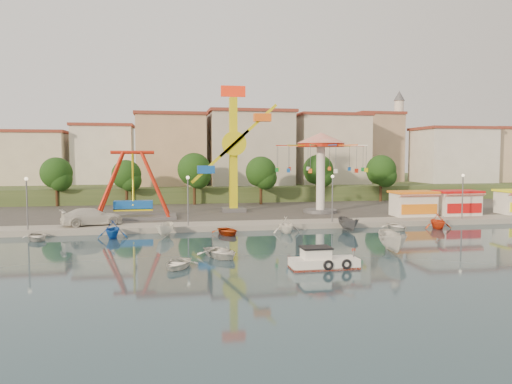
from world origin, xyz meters
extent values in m
plane|color=#162E3D|center=(0.00, 0.00, 0.00)|extent=(200.00, 200.00, 0.00)
cube|color=#9E998E|center=(0.00, 62.00, 0.30)|extent=(200.00, 100.00, 0.60)
cube|color=#4C4944|center=(0.00, 30.00, 0.60)|extent=(90.00, 28.00, 0.01)
cube|color=#384C26|center=(0.00, 67.00, 1.50)|extent=(200.00, 60.00, 3.00)
cube|color=#59595E|center=(-14.09, 20.38, 0.75)|extent=(10.00, 5.00, 0.30)
cube|color=#1453B5|center=(-14.09, 20.38, 2.20)|extent=(4.50, 1.40, 1.00)
cylinder|color=red|center=(-14.09, 20.38, 8.40)|extent=(5.00, 0.40, 0.40)
cube|color=#59595E|center=(-1.46, 25.30, 0.85)|extent=(3.00, 3.00, 0.50)
cube|color=yellow|center=(-1.46, 25.30, 8.10)|extent=(1.00, 1.00, 15.00)
cube|color=red|center=(-1.46, 25.30, 16.40)|extent=(3.20, 0.50, 1.40)
cylinder|color=yellow|center=(-1.46, 24.50, 9.60)|extent=(3.20, 0.50, 3.20)
cube|color=yellow|center=(0.38, 24.30, 11.28)|extent=(7.63, 0.35, 7.00)
cube|color=orange|center=(2.23, 24.30, 12.97)|extent=(2.20, 1.20, 1.00)
cylinder|color=#59595E|center=(9.51, 22.07, 0.80)|extent=(4.40, 4.40, 0.40)
cylinder|color=white|center=(9.51, 22.07, 5.10)|extent=(1.10, 1.10, 9.00)
cylinder|color=red|center=(9.51, 22.07, 9.40)|extent=(6.00, 6.00, 0.50)
cone|color=red|center=(9.51, 22.07, 10.30)|extent=(6.40, 6.40, 1.40)
cube|color=white|center=(19.62, 16.50, 2.00)|extent=(5.00, 3.00, 2.80)
cube|color=orange|center=(19.62, 16.50, 3.55)|extent=(5.40, 3.40, 0.25)
cube|color=red|center=(19.62, 14.80, 3.20)|extent=(5.00, 0.77, 0.43)
cube|color=white|center=(25.59, 16.50, 2.00)|extent=(5.00, 3.00, 2.80)
cube|color=red|center=(25.59, 16.50, 3.55)|extent=(5.40, 3.40, 0.25)
cube|color=red|center=(25.59, 14.80, 3.20)|extent=(5.00, 0.77, 0.43)
cylinder|color=#59595E|center=(-24.00, 13.00, 3.10)|extent=(0.14, 0.14, 5.00)
cylinder|color=#59595E|center=(-8.00, 13.00, 3.10)|extent=(0.14, 0.14, 5.00)
cylinder|color=#59595E|center=(8.00, 13.00, 3.10)|extent=(0.14, 0.14, 5.00)
cylinder|color=#59595E|center=(24.00, 13.00, 3.10)|extent=(0.14, 0.14, 5.00)
cylinder|color=#382314|center=(-26.00, 36.98, 2.40)|extent=(0.44, 0.44, 3.60)
sphere|color=black|center=(-26.00, 36.98, 5.49)|extent=(4.60, 4.60, 4.60)
cylinder|color=#382314|center=(-16.00, 36.24, 2.30)|extent=(0.44, 0.44, 3.40)
sphere|color=black|center=(-16.00, 36.24, 5.22)|extent=(4.35, 4.35, 4.35)
cylinder|color=#382314|center=(-6.00, 35.81, 2.56)|extent=(0.44, 0.44, 3.92)
sphere|color=black|center=(-6.00, 35.81, 5.94)|extent=(5.02, 5.02, 5.02)
cylinder|color=#382314|center=(4.00, 34.36, 2.43)|extent=(0.44, 0.44, 3.66)
sphere|color=black|center=(4.00, 34.36, 5.58)|extent=(4.68, 4.68, 4.68)
cylinder|color=#382314|center=(14.00, 37.35, 2.50)|extent=(0.44, 0.44, 3.80)
sphere|color=black|center=(14.00, 37.35, 5.77)|extent=(4.86, 4.86, 4.86)
cylinder|color=#382314|center=(24.00, 35.54, 2.49)|extent=(0.44, 0.44, 3.77)
sphere|color=black|center=(24.00, 35.54, 5.73)|extent=(4.83, 4.83, 4.83)
cube|color=beige|center=(-33.37, 46.06, 8.93)|extent=(9.26, 9.53, 11.87)
cube|color=silver|center=(-21.33, 51.38, 7.32)|extent=(12.33, 9.01, 8.63)
cube|color=tan|center=(-8.19, 51.96, 8.62)|extent=(11.95, 9.28, 11.23)
cube|color=beige|center=(5.60, 48.80, 7.60)|extent=(12.59, 10.50, 9.20)
cube|color=beige|center=(19.07, 52.20, 7.62)|extent=(10.75, 9.23, 9.24)
cube|color=tan|center=(32.37, 50.33, 8.61)|extent=(12.77, 10.96, 11.21)
cube|color=silver|center=(44.15, 48.77, 9.18)|extent=(8.23, 8.98, 12.36)
cube|color=beige|center=(56.03, 53.70, 7.38)|extent=(11.59, 10.93, 8.76)
cylinder|color=silver|center=(36.00, 54.00, 11.00)|extent=(1.80, 1.80, 16.00)
cylinder|color=#59595E|center=(36.00, 54.00, 16.00)|extent=(2.80, 2.80, 0.30)
cone|color=#59595E|center=(36.00, 54.00, 20.00)|extent=(2.20, 2.20, 2.00)
cube|color=white|center=(0.67, -6.48, 0.29)|extent=(4.84, 1.89, 0.87)
cube|color=red|center=(0.67, -6.48, 0.08)|extent=(4.84, 1.89, 0.15)
cube|color=white|center=(0.09, -6.38, 1.01)|extent=(1.95, 1.47, 0.87)
cube|color=black|center=(0.09, -6.38, 1.50)|extent=(2.14, 1.66, 0.12)
torus|color=black|center=(0.67, -7.44, 0.43)|extent=(0.74, 0.20, 0.73)
torus|color=black|center=(2.02, -7.39, 0.43)|extent=(0.74, 0.20, 0.73)
imported|color=silver|center=(-6.12, -1.41, 0.42)|extent=(4.23, 4.86, 0.84)
imported|color=silver|center=(-9.55, -4.56, 0.34)|extent=(3.42, 3.95, 0.69)
imported|color=silver|center=(8.13, -1.82, 0.92)|extent=(2.54, 4.98, 1.83)
imported|color=silver|center=(-18.10, 15.07, 1.52)|extent=(6.81, 4.39, 1.84)
imported|color=silver|center=(-22.39, 9.80, 0.37)|extent=(3.41, 4.10, 0.73)
imported|color=blue|center=(-15.45, 9.80, 0.87)|extent=(2.84, 3.29, 1.73)
imported|color=silver|center=(-10.42, 9.80, 0.71)|extent=(2.33, 3.89, 1.41)
imported|color=#AA330D|center=(-4.19, 9.80, 0.38)|extent=(3.34, 4.15, 0.76)
imported|color=white|center=(1.91, 9.80, 0.85)|extent=(3.03, 3.44, 1.71)
imported|color=#515156|center=(8.71, 9.80, 0.76)|extent=(1.56, 3.98, 1.53)
imported|color=white|center=(14.24, 9.80, 0.39)|extent=(3.10, 4.04, 0.78)
imported|color=#E84014|center=(19.02, 9.80, 0.87)|extent=(3.23, 3.62, 1.73)
camera|label=1|loc=(-10.38, -39.99, 7.98)|focal=35.00mm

